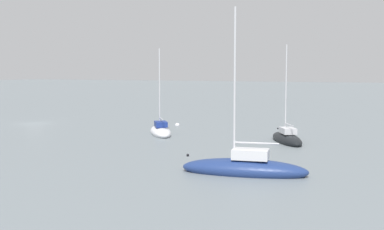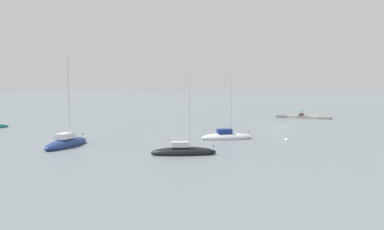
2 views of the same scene
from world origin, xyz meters
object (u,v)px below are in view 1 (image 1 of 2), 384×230
(sailboat_navy_far, at_px, (244,168))
(mooring_buoy_far, at_px, (177,125))
(sailboat_black_near, at_px, (287,138))
(sailboat_white_mid, at_px, (160,131))

(sailboat_navy_far, height_order, mooring_buoy_far, sailboat_navy_far)
(sailboat_black_near, bearing_deg, sailboat_navy_far, -116.62)
(sailboat_black_near, bearing_deg, mooring_buoy_far, 123.73)
(sailboat_navy_far, bearing_deg, sailboat_white_mid, 33.94)
(sailboat_navy_far, relative_size, mooring_buoy_far, 20.57)
(sailboat_black_near, bearing_deg, sailboat_white_mid, 150.60)
(sailboat_white_mid, height_order, mooring_buoy_far, sailboat_white_mid)
(sailboat_white_mid, relative_size, mooring_buoy_far, 17.38)
(sailboat_white_mid, bearing_deg, sailboat_black_near, -35.11)
(sailboat_black_near, relative_size, sailboat_navy_far, 0.85)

